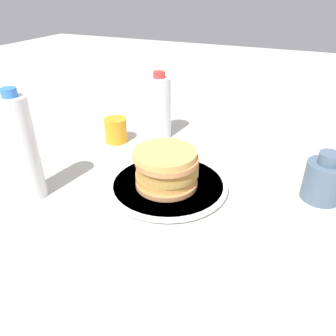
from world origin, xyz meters
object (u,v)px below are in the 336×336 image
object	(u,v)px
juice_glass	(116,130)
water_bottle_near	(160,107)
plate	(168,185)
cream_jug	(324,180)
water_bottle_mid	(23,149)
pancake_stack	(167,167)

from	to	relation	value
juice_glass	water_bottle_near	distance (m)	0.15
plate	juice_glass	size ratio (longest dim) A/B	3.88
plate	water_bottle_near	distance (m)	0.32
plate	juice_glass	distance (m)	0.31
plate	cream_jug	distance (m)	0.36
juice_glass	cream_jug	xyz separation A→B (m)	(0.59, -0.08, 0.01)
water_bottle_mid	water_bottle_near	bearing A→B (deg)	72.96
juice_glass	water_bottle_mid	bearing A→B (deg)	-94.01
cream_jug	water_bottle_mid	size ratio (longest dim) A/B	0.46
juice_glass	plate	bearing A→B (deg)	-34.75
juice_glass	water_bottle_mid	distance (m)	0.34
plate	juice_glass	bearing A→B (deg)	145.25
plate	cream_jug	bearing A→B (deg)	16.28
water_bottle_near	plate	bearing A→B (deg)	-61.40
cream_jug	water_bottle_mid	xyz separation A→B (m)	(-0.62, -0.26, 0.07)
cream_jug	water_bottle_near	distance (m)	0.52
juice_glass	water_bottle_near	xyz separation A→B (m)	(0.11, 0.09, 0.06)
plate	juice_glass	world-z (taller)	juice_glass
water_bottle_mid	pancake_stack	bearing A→B (deg)	29.75
plate	water_bottle_near	size ratio (longest dim) A/B	1.41
water_bottle_near	water_bottle_mid	bearing A→B (deg)	-107.04
pancake_stack	water_bottle_mid	bearing A→B (deg)	-150.25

